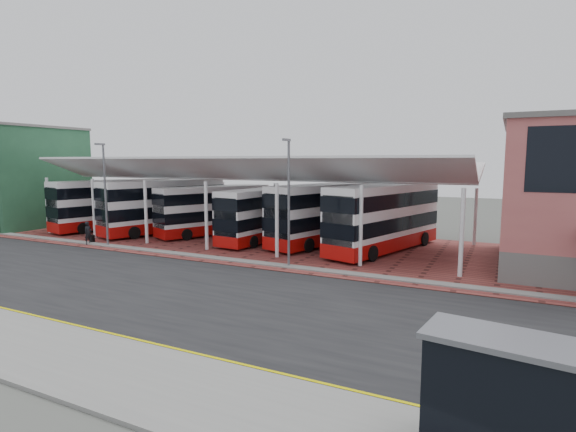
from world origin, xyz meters
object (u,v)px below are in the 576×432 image
bus_1 (164,207)px  bus_4 (325,214)px  bus_2 (214,211)px  bus_5 (384,218)px  bus_3 (266,215)px  pedestrian (88,233)px  bus_shelter (522,396)px  bus_0 (113,204)px

bus_1 → bus_4: (15.62, 1.38, -0.03)m
bus_1 → bus_2: 5.01m
bus_5 → bus_1: bearing=-162.3°
bus_1 → bus_3: size_ratio=1.12×
pedestrian → bus_4: bearing=-67.7°
bus_2 → pedestrian: bus_2 is taller
bus_1 → bus_5: bus_5 is taller
bus_shelter → bus_3: bearing=137.0°
pedestrian → bus_shelter: 34.03m
bus_2 → bus_shelter: size_ratio=2.87×
bus_3 → pedestrian: size_ratio=5.83×
pedestrian → bus_1: bearing=-14.9°
bus_0 → bus_5: bearing=16.0°
bus_1 → bus_shelter: (29.37, -22.29, -0.57)m
bus_3 → bus_0: bearing=-171.6°
bus_4 → bus_shelter: bearing=-44.1°
bus_3 → bus_4: bearing=15.9°
bus_4 → bus_shelter: (13.74, -23.67, -0.53)m
bus_2 → bus_3: bearing=17.8°
bus_2 → bus_3: (5.72, -0.60, -0.01)m
bus_5 → pedestrian: bus_5 is taller
bus_2 → bus_0: bearing=-149.4°
bus_1 → bus_4: bearing=22.4°
bus_0 → bus_3: 17.00m
bus_2 → bus_4: size_ratio=0.90×
bus_2 → pedestrian: (-6.14, -8.59, -1.26)m
pedestrian → bus_shelter: (30.63, -14.80, 0.94)m
bus_2 → bus_5: bearing=22.0°
bus_0 → bus_2: bearing=21.1°
bus_1 → bus_3: bus_1 is taller
bus_3 → bus_shelter: bus_3 is taller
bus_1 → bus_5: (20.66, 0.58, 0.02)m
bus_0 → bus_shelter: 42.01m
bus_shelter → bus_4: bearing=127.7°
bus_0 → bus_5: 27.06m
bus_4 → bus_5: bearing=6.8°
bus_3 → bus_5: 10.06m
bus_2 → bus_5: size_ratio=0.88×
bus_3 → bus_shelter: bearing=-44.6°
bus_4 → bus_shelter: size_ratio=3.20×
bus_0 → pedestrian: bus_0 is taller
bus_0 → bus_5: size_ratio=0.97×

